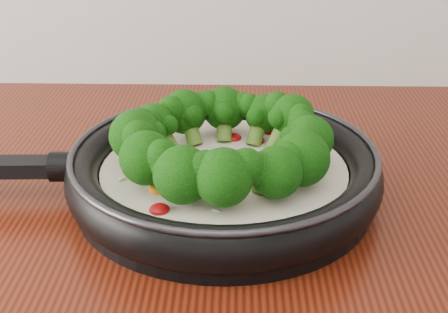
{
  "coord_description": "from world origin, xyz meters",
  "views": [
    {
      "loc": [
        0.13,
        0.49,
        1.25
      ],
      "look_at": [
        0.12,
        1.1,
        0.95
      ],
      "focal_mm": 47.89,
      "sensor_mm": 36.0,
      "label": 1
    }
  ],
  "objects": [
    {
      "name": "skillet",
      "position": [
        0.11,
        1.1,
        0.94
      ],
      "size": [
        0.57,
        0.37,
        0.11
      ],
      "color": "black",
      "rests_on": "counter"
    }
  ]
}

